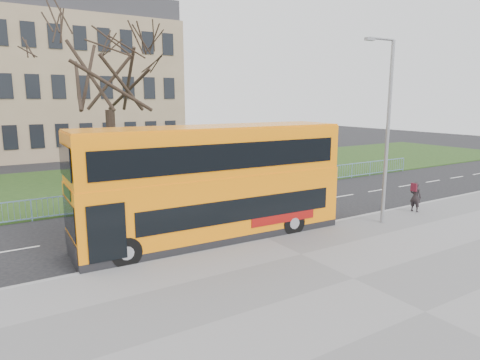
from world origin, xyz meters
The scene contains 10 objects.
ground centered at (0.00, 0.00, 0.00)m, with size 120.00×120.00×0.00m, color black.
pavement centered at (0.00, -6.75, 0.06)m, with size 80.00×10.50×0.12m, color slate.
kerb centered at (0.00, -1.55, 0.07)m, with size 80.00×0.20×0.14m, color gray.
grass_verge centered at (0.00, 14.30, 0.04)m, with size 80.00×15.40×0.08m, color #1A3312.
guard_railing centered at (0.00, 6.60, 0.55)m, with size 40.00×0.12×1.10m, color #729ACB, non-canonical shape.
bare_tree centered at (-3.00, 10.00, 6.24)m, with size 8.62×8.62×12.32m, color black, non-canonical shape.
civic_building centered at (-5.00, 35.00, 7.00)m, with size 30.00×15.00×14.00m, color #877056.
yellow_bus centered at (-1.81, -0.51, 2.54)m, with size 11.40×3.10×4.74m.
pedestrian centered at (9.06, -2.45, 0.90)m, with size 0.57×0.38×1.57m, color black.
street_lamp centered at (5.89, -2.89, 4.70)m, with size 1.77×0.24×8.36m.
Camera 1 is at (-10.10, -15.88, 5.88)m, focal length 32.00 mm.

